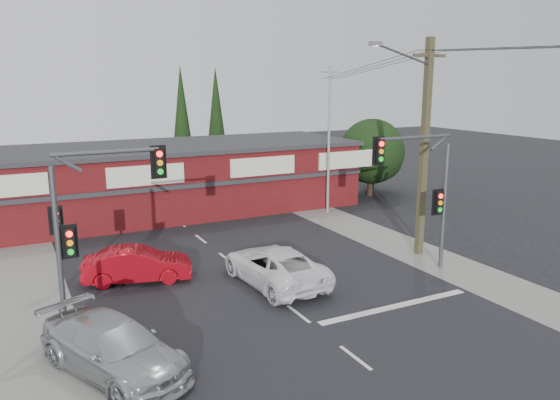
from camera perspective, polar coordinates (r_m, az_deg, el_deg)
name	(u,v)px	position (r m, az deg, el deg)	size (l,w,h in m)	color
ground	(292,310)	(20.16, 1.29, -11.37)	(120.00, 120.00, 0.00)	black
road_strip	(239,268)	(24.36, -4.35, -7.10)	(14.00, 70.00, 0.01)	black
verge_left	(28,303)	(22.71, -24.83, -9.74)	(3.00, 70.00, 0.02)	gray
verge_right	(392,242)	(28.55, 11.61, -4.36)	(3.00, 70.00, 0.02)	gray
stop_line	(396,306)	(20.82, 11.98, -10.80)	(6.50, 0.35, 0.01)	silver
white_suv	(275,265)	(22.31, -0.56, -6.86)	(2.54, 5.52, 1.53)	white
silver_suv	(113,347)	(16.60, -17.02, -14.52)	(2.14, 5.27, 1.53)	#AAADAF
red_sedan	(138,265)	(23.29, -14.66, -6.55)	(1.52, 4.36, 1.44)	#9E0913
lane_dashes	(257,282)	(22.67, -2.41, -8.56)	(0.12, 43.69, 0.01)	silver
shop_building	(147,180)	(34.62, -13.69, 2.09)	(27.30, 8.40, 4.22)	#4E0F12
tree_cluster	(370,155)	(39.76, 9.40, 4.69)	(5.90, 5.10, 5.50)	#2D2116
conifer_near	(182,116)	(42.13, -10.22, 8.62)	(1.80, 1.80, 9.25)	#2D2116
conifer_far	(216,113)	(45.14, -6.68, 8.97)	(1.80, 1.80, 9.25)	#2D2116
traffic_mast_left	(91,212)	(18.84, -19.18, -1.17)	(3.77, 0.27, 5.97)	#47494C
traffic_mast_right	(425,182)	(23.65, 14.94, 1.81)	(3.96, 0.27, 5.97)	#47494C
pedestal_signal	(57,230)	(22.99, -22.27, -2.95)	(0.55, 0.27, 3.38)	#47494C
utility_pole	(423,141)	(25.90, 14.68, 5.96)	(4.38, 0.59, 10.00)	#4B442A
steel_pole	(329,138)	(33.53, 5.13, 6.51)	(1.20, 0.16, 9.00)	gray
power_lines	(535,54)	(22.10, 25.12, 13.65)	(2.01, 29.00, 1.22)	black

